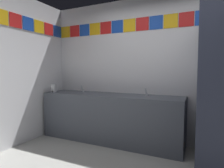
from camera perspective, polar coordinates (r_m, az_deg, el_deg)
The scene contains 6 objects.
wall_back at distance 3.52m, azimuth 14.90°, elevation 4.19°, with size 4.47×0.09×2.62m.
vanity_counter at distance 3.57m, azimuth -0.62°, elevation -9.88°, with size 2.61×0.61×0.87m.
faucet_left at distance 3.89m, azimuth -8.72°, elevation -1.63°, with size 0.04×0.10×0.14m.
faucet_right at distance 3.34m, azimuth 10.17°, elevation -2.58°, with size 0.04×0.10×0.14m.
soap_dispenser at distance 3.98m, azimuth -16.97°, elevation -1.25°, with size 0.09×0.09×0.16m.
stall_divider at distance 2.50m, azimuth 28.40°, elevation -2.86°, with size 0.92×1.39×2.04m.
Camera 1 is at (0.64, -1.89, 1.30)m, focal length 30.70 mm.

